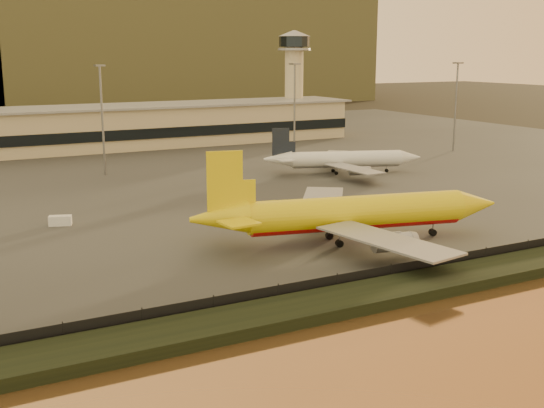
{
  "coord_description": "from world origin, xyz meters",
  "views": [
    {
      "loc": [
        -49.06,
        -77.78,
        28.3
      ],
      "look_at": [
        -1.59,
        12.0,
        5.67
      ],
      "focal_mm": 45.0,
      "sensor_mm": 36.0,
      "label": 1
    }
  ],
  "objects": [
    {
      "name": "embankment",
      "position": [
        0.0,
        -17.0,
        0.7
      ],
      "size": [
        320.0,
        7.0,
        1.4
      ],
      "primitive_type": "cube",
      "color": "black",
      "rests_on": "ground"
    },
    {
      "name": "ground",
      "position": [
        0.0,
        0.0,
        0.0
      ],
      "size": [
        900.0,
        900.0,
        0.0
      ],
      "primitive_type": "plane",
      "color": "black",
      "rests_on": "ground"
    },
    {
      "name": "terminal_building",
      "position": [
        -14.52,
        125.55,
        6.25
      ],
      "size": [
        202.0,
        25.0,
        12.6
      ],
      "color": "tan",
      "rests_on": "tarmac"
    },
    {
      "name": "dhl_cargo_jet",
      "position": [
        8.08,
        4.78,
        4.57
      ],
      "size": [
        48.64,
        46.82,
        14.63
      ],
      "rotation": [
        0.0,
        0.0,
        -0.22
      ],
      "color": "yellow",
      "rests_on": "tarmac"
    },
    {
      "name": "perimeter_fence",
      "position": [
        0.0,
        -13.0,
        1.3
      ],
      "size": [
        300.0,
        0.05,
        2.2
      ],
      "primitive_type": "cube",
      "color": "black",
      "rests_on": "tarmac"
    },
    {
      "name": "gse_vehicle_white",
      "position": [
        -28.88,
        35.73,
        1.02
      ],
      "size": [
        3.96,
        2.71,
        1.63
      ],
      "primitive_type": "cube",
      "rotation": [
        0.0,
        0.0,
        -0.33
      ],
      "color": "silver",
      "rests_on": "tarmac"
    },
    {
      "name": "gse_vehicle_yellow",
      "position": [
        6.79,
        29.38,
        1.01
      ],
      "size": [
        3.78,
        2.1,
        1.62
      ],
      "primitive_type": "cube",
      "rotation": [
        0.0,
        0.0,
        -0.14
      ],
      "color": "yellow",
      "rests_on": "tarmac"
    },
    {
      "name": "control_tower",
      "position": [
        70.0,
        131.0,
        21.66
      ],
      "size": [
        11.2,
        11.2,
        35.5
      ],
      "color": "tan",
      "rests_on": "tarmac"
    },
    {
      "name": "white_narrowbody_jet",
      "position": [
        40.59,
        55.6,
        3.47
      ],
      "size": [
        36.99,
        35.04,
        10.96
      ],
      "rotation": [
        0.0,
        0.0,
        -0.35
      ],
      "color": "silver",
      "rests_on": "tarmac"
    },
    {
      "name": "tarmac",
      "position": [
        0.0,
        95.0,
        0.1
      ],
      "size": [
        320.0,
        220.0,
        0.2
      ],
      "primitive_type": "cube",
      "color": "#2D2D2D",
      "rests_on": "ground"
    },
    {
      "name": "apron_light_masts",
      "position": [
        15.0,
        75.0,
        15.7
      ],
      "size": [
        152.2,
        12.2,
        25.4
      ],
      "color": "slate",
      "rests_on": "tarmac"
    }
  ]
}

